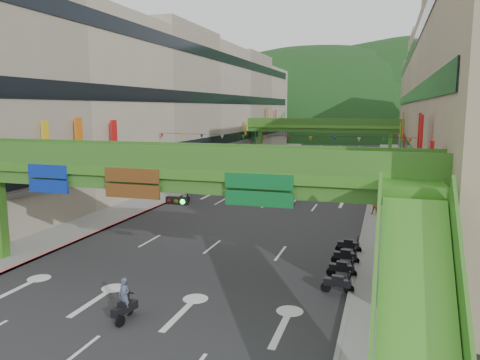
{
  "coord_description": "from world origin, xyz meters",
  "views": [
    {
      "loc": [
        10.44,
        -15.26,
        8.9
      ],
      "look_at": [
        0.0,
        18.0,
        3.5
      ],
      "focal_mm": 35.0,
      "sensor_mm": 36.0,
      "label": 1
    }
  ],
  "objects": [
    {
      "name": "scooter_rider_far",
      "position": [
        -6.15,
        43.77,
        0.94
      ],
      "size": [
        0.81,
        1.6,
        1.89
      ],
      "color": "maroon",
      "rests_on": "ground"
    },
    {
      "name": "building_row_right",
      "position": [
        18.93,
        50.0,
        9.46
      ],
      "size": [
        12.8,
        95.0,
        19.0
      ],
      "color": "gray",
      "rests_on": "ground"
    },
    {
      "name": "bunting_string",
      "position": [
        0.0,
        30.0,
        5.96
      ],
      "size": [
        26.0,
        0.36,
        0.47
      ],
      "color": "black",
      "rests_on": "ground"
    },
    {
      "name": "hill_left",
      "position": [
        -15.0,
        160.0,
        0.0
      ],
      "size": [
        168.0,
        140.0,
        112.0
      ],
      "primitive_type": "ellipsoid",
      "color": "#1C4419",
      "rests_on": "ground"
    },
    {
      "name": "pedestrian_dark",
      "position": [
        10.31,
        37.62,
        0.83
      ],
      "size": [
        1.03,
        0.57,
        1.66
      ],
      "primitive_type": "imported",
      "rotation": [
        0.0,
        0.0,
        0.17
      ],
      "color": "black",
      "rests_on": "ground"
    },
    {
      "name": "scooter_rider_left",
      "position": [
        -7.5,
        24.61,
        1.12
      ],
      "size": [
        1.16,
        1.58,
        2.2
      ],
      "color": "gray",
      "rests_on": "ground"
    },
    {
      "name": "pedestrian_blue",
      "position": [
        12.2,
        36.34,
        0.84
      ],
      "size": [
        0.8,
        0.52,
        1.68
      ],
      "primitive_type": "imported",
      "rotation": [
        0.0,
        0.0,
        3.12
      ],
      "color": "navy",
      "rests_on": "ground"
    },
    {
      "name": "sidewalk_right",
      "position": [
        11.0,
        50.0,
        0.07
      ],
      "size": [
        4.0,
        140.0,
        0.15
      ],
      "primitive_type": "cube",
      "color": "gray",
      "rests_on": "ground"
    },
    {
      "name": "scooter_rider_mid",
      "position": [
        2.16,
        27.52,
        0.97
      ],
      "size": [
        0.86,
        1.58,
        1.9
      ],
      "color": "black",
      "rests_on": "ground"
    },
    {
      "name": "hill_right",
      "position": [
        25.0,
        180.0,
        0.0
      ],
      "size": [
        208.0,
        176.0,
        128.0
      ],
      "primitive_type": "ellipsoid",
      "color": "#1C4419",
      "rests_on": "ground"
    },
    {
      "name": "building_row_left",
      "position": [
        -18.93,
        50.0,
        9.46
      ],
      "size": [
        12.8,
        95.0,
        19.0
      ],
      "color": "#9E937F",
      "rests_on": "ground"
    },
    {
      "name": "car_yellow",
      "position": [
        2.96,
        59.01,
        0.62
      ],
      "size": [
        1.75,
        3.72,
        1.23
      ],
      "primitive_type": "imported",
      "rotation": [
        0.0,
        0.0,
        0.08
      ],
      "color": "gold",
      "rests_on": "ground"
    },
    {
      "name": "road_slab",
      "position": [
        0.0,
        50.0,
        0.01
      ],
      "size": [
        18.0,
        140.0,
        0.02
      ],
      "primitive_type": "cube",
      "color": "#28282B",
      "rests_on": "ground"
    },
    {
      "name": "curb_right",
      "position": [
        9.1,
        50.0,
        0.09
      ],
      "size": [
        0.2,
        140.0,
        0.18
      ],
      "primitive_type": "cube",
      "color": "gray",
      "rests_on": "ground"
    },
    {
      "name": "overpass_near",
      "position": [
        0.93,
        5.38,
        5.21
      ],
      "size": [
        28.0,
        12.27,
        7.1
      ],
      "color": "#4C9E2D",
      "rests_on": "ground"
    },
    {
      "name": "parked_scooter_row",
      "position": [
        8.49,
        10.0,
        0.52
      ],
      "size": [
        1.6,
        7.15,
        1.08
      ],
      "color": "black",
      "rests_on": "ground"
    },
    {
      "name": "overpass_far",
      "position": [
        0.0,
        65.0,
        5.4
      ],
      "size": [
        28.0,
        2.2,
        7.1
      ],
      "color": "#4C9E2D",
      "rests_on": "ground"
    },
    {
      "name": "curb_left",
      "position": [
        -9.1,
        50.0,
        0.09
      ],
      "size": [
        0.2,
        140.0,
        0.18
      ],
      "primitive_type": "cube",
      "color": "#CC5959",
      "rests_on": "ground"
    },
    {
      "name": "pedestrian_red",
      "position": [
        9.8,
        24.19,
        0.76
      ],
      "size": [
        0.82,
        0.69,
        1.52
      ],
      "primitive_type": "imported",
      "rotation": [
        0.0,
        0.0,
        -0.16
      ],
      "color": "#B74E2D",
      "rests_on": "ground"
    },
    {
      "name": "ground",
      "position": [
        0.0,
        0.0,
        0.0
      ],
      "size": [
        320.0,
        320.0,
        0.0
      ],
      "primitive_type": "plane",
      "color": "black",
      "rests_on": "ground"
    },
    {
      "name": "car_silver",
      "position": [
        -3.43,
        61.86,
        0.73
      ],
      "size": [
        1.8,
        4.53,
        1.47
      ],
      "primitive_type": "imported",
      "rotation": [
        0.0,
        0.0,
        -0.06
      ],
      "color": "#9D9BA4",
      "rests_on": "ground"
    },
    {
      "name": "scooter_rider_near",
      "position": [
        0.25,
        1.0,
        0.86
      ],
      "size": [
        0.7,
        1.59,
        1.88
      ],
      "color": "black",
      "rests_on": "ground"
    },
    {
      "name": "sidewalk_left",
      "position": [
        -11.0,
        50.0,
        0.07
      ],
      "size": [
        4.0,
        140.0,
        0.15
      ],
      "primitive_type": "cube",
      "color": "gray",
      "rests_on": "ground"
    }
  ]
}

